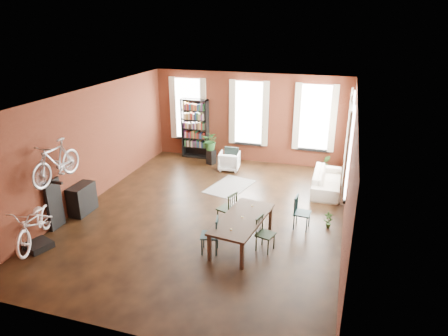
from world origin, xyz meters
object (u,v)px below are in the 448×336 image
at_px(dining_table, 242,231).
at_px(dining_chair_a, 210,235).
at_px(dining_chair_b, 227,208).
at_px(dining_chair_c, 265,234).
at_px(bookshelf, 195,129).
at_px(cream_sofa, 327,177).
at_px(console_table, 82,199).
at_px(white_armchair, 229,160).
at_px(plant_stand, 211,157).
at_px(bike_trainer, 38,245).
at_px(bicycle_floor, 32,205).
at_px(dining_chair_d, 302,213).

xyz_separation_m(dining_table, dining_chair_a, (-0.61, -0.54, 0.08)).
bearing_deg(dining_table, dining_chair_b, 135.20).
bearing_deg(dining_chair_c, bookshelf, 49.97).
bearing_deg(dining_table, dining_chair_c, -2.44).
relative_size(dining_table, cream_sofa, 0.96).
bearing_deg(console_table, dining_chair_a, -11.82).
xyz_separation_m(white_armchair, plant_stand, (-0.79, 0.37, -0.09)).
relative_size(bike_trainer, bicycle_floor, 0.28).
relative_size(dining_chair_c, plant_stand, 1.55).
relative_size(dining_chair_d, cream_sofa, 0.41).
height_order(dining_chair_c, console_table, dining_chair_c).
bearing_deg(plant_stand, white_armchair, -24.95).
bearing_deg(dining_chair_d, dining_chair_b, 106.23).
xyz_separation_m(bookshelf, bike_trainer, (-1.18, -7.06, -1.02)).
bearing_deg(bike_trainer, dining_table, 19.66).
height_order(dining_chair_c, dining_chair_d, dining_chair_d).
xyz_separation_m(dining_chair_a, bookshelf, (-2.64, 6.02, 0.68)).
height_order(dining_table, white_armchair, white_armchair).
distance_m(white_armchair, plant_stand, 0.87).
bearing_deg(console_table, dining_chair_b, 7.49).
xyz_separation_m(dining_chair_b, dining_chair_d, (1.85, 0.35, -0.02)).
bearing_deg(dining_chair_c, dining_chair_a, 125.98).
bearing_deg(dining_chair_b, dining_chair_a, 20.10).
bearing_deg(dining_chair_b, bookshelf, -130.32).
relative_size(dining_chair_c, bicycle_floor, 0.43).
distance_m(dining_chair_a, cream_sofa, 4.90).
relative_size(dining_chair_b, cream_sofa, 0.43).
distance_m(bike_trainer, plant_stand, 6.80).
xyz_separation_m(bike_trainer, console_table, (-0.10, 1.86, 0.32)).
height_order(dining_table, bike_trainer, dining_table).
xyz_separation_m(dining_chair_b, bicycle_floor, (-3.83, -2.35, 0.64)).
bearing_deg(dining_chair_d, console_table, 103.95).
relative_size(cream_sofa, bicycle_floor, 1.12).
distance_m(dining_chair_d, console_table, 5.84).
height_order(plant_stand, bicycle_floor, bicycle_floor).
relative_size(dining_chair_a, dining_chair_d, 0.99).
bearing_deg(dining_chair_a, plant_stand, -174.11).
bearing_deg(cream_sofa, dining_chair_c, 163.84).
bearing_deg(dining_chair_b, console_table, -62.30).
height_order(dining_chair_a, bike_trainer, dining_chair_a).
relative_size(cream_sofa, plant_stand, 4.00).
xyz_separation_m(bike_trainer, plant_stand, (1.99, 6.50, 0.18)).
height_order(cream_sofa, plant_stand, cream_sofa).
bearing_deg(bike_trainer, bicycle_floor, 102.85).
xyz_separation_m(dining_chair_a, plant_stand, (-1.83, 5.46, -0.16)).
height_order(bike_trainer, console_table, console_table).
xyz_separation_m(dining_chair_b, console_table, (-3.93, -0.52, -0.05)).
distance_m(white_armchair, bike_trainer, 6.74).
xyz_separation_m(dining_chair_b, white_armchair, (-1.04, 3.75, -0.10)).
bearing_deg(dining_table, bookshelf, 128.50).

